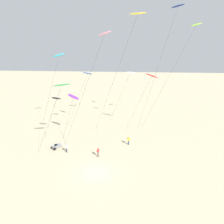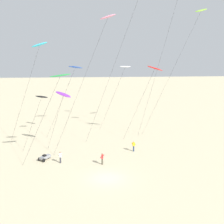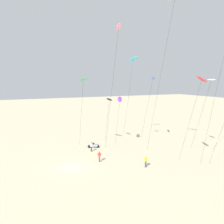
# 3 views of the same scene
# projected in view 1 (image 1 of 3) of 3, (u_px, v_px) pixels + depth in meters

# --- Properties ---
(ground_plane) EXTENTS (260.00, 260.00, 0.00)m
(ground_plane) POSITION_uv_depth(u_px,v_px,m) (96.00, 173.00, 30.10)
(ground_plane) COLOR beige
(kite_yellow) EXTENTS (10.13, 2.09, 23.89)m
(kite_yellow) POSITION_uv_depth(u_px,v_px,m) (137.00, 15.00, 34.95)
(kite_yellow) COLOR yellow
(kite_yellow) RESTS_ON ground
(kite_blue) EXTENTS (6.95, 2.17, 13.06)m
(kite_blue) POSITION_uv_depth(u_px,v_px,m) (87.00, 74.00, 42.67)
(kite_blue) COLOR blue
(kite_blue) RESTS_ON ground
(kite_green) EXTENTS (7.17, 1.52, 12.81)m
(kite_green) POSITION_uv_depth(u_px,v_px,m) (61.00, 86.00, 30.66)
(kite_green) COLOR green
(kite_green) RESTS_ON ground
(kite_cyan) EXTENTS (7.33, 1.79, 17.11)m
(kite_cyan) POSITION_uv_depth(u_px,v_px,m) (59.00, 56.00, 41.25)
(kite_cyan) COLOR #33BFE0
(kite_cyan) RESTS_ON ground
(kite_red) EXTENTS (6.49, 1.67, 13.14)m
(kite_red) POSITION_uv_depth(u_px,v_px,m) (151.00, 76.00, 40.08)
(kite_red) COLOR red
(kite_red) RESTS_ON ground
(kite_white) EXTENTS (5.99, 1.44, 12.65)m
(kite_white) POSITION_uv_depth(u_px,v_px,m) (130.00, 73.00, 46.46)
(kite_white) COLOR white
(kite_white) RESTS_ON ground
(kite_lime) EXTENTS (10.50, 2.31, 22.60)m
(kite_lime) POSITION_uv_depth(u_px,v_px,m) (195.00, 27.00, 38.10)
(kite_lime) COLOR #8CD833
(kite_lime) RESTS_ON ground
(kite_purple) EXTENTS (4.23, 1.81, 9.59)m
(kite_purple) POSITION_uv_depth(u_px,v_px,m) (73.00, 97.00, 38.34)
(kite_purple) COLOR purple
(kite_purple) RESTS_ON ground
(kite_navy) EXTENTS (7.66, 2.07, 25.72)m
(kite_navy) POSITION_uv_depth(u_px,v_px,m) (177.00, 9.00, 37.27)
(kite_navy) COLOR navy
(kite_navy) RESTS_ON ground
(kite_black) EXTENTS (4.39, 1.07, 9.03)m
(kite_black) POSITION_uv_depth(u_px,v_px,m) (56.00, 99.00, 38.21)
(kite_black) COLOR black
(kite_black) RESTS_ON ground
(kite_pink) EXTENTS (9.44, 2.23, 20.52)m
(kite_pink) POSITION_uv_depth(u_px,v_px,m) (104.00, 35.00, 30.92)
(kite_pink) COLOR pink
(kite_pink) RESTS_ON ground
(kite_flyer_nearest) EXTENTS (0.66, 0.67, 1.67)m
(kite_flyer_nearest) POSITION_uv_depth(u_px,v_px,m) (98.00, 152.00, 34.22)
(kite_flyer_nearest) COLOR #4C4738
(kite_flyer_nearest) RESTS_ON ground
(kite_flyer_middle) EXTENTS (0.66, 0.64, 1.67)m
(kite_flyer_middle) POSITION_uv_depth(u_px,v_px,m) (66.00, 148.00, 35.69)
(kite_flyer_middle) COLOR #33333D
(kite_flyer_middle) RESTS_ON ground
(kite_flyer_furthest) EXTENTS (0.66, 0.64, 1.67)m
(kite_flyer_furthest) POSITION_uv_depth(u_px,v_px,m) (129.00, 140.00, 38.52)
(kite_flyer_furthest) COLOR navy
(kite_flyer_furthest) RESTS_ON ground
(beach_buggy) EXTENTS (1.80, 1.98, 0.82)m
(beach_buggy) POSITION_uv_depth(u_px,v_px,m) (57.00, 146.00, 37.29)
(beach_buggy) COLOR gray
(beach_buggy) RESTS_ON ground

